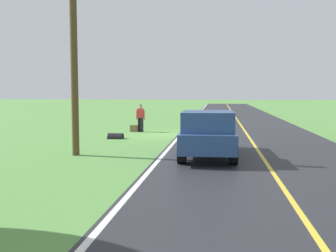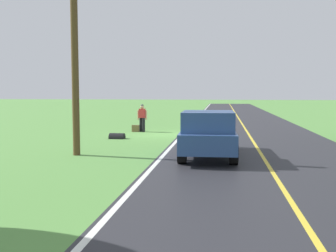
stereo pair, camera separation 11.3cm
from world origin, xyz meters
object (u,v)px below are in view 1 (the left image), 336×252
suitcase_carried (134,128)px  utility_pole_roadside (74,53)px  pickup_truck_passing (208,132)px  hitchhiker_walking (141,116)px

suitcase_carried → utility_pole_roadside: utility_pole_roadside is taller
suitcase_carried → pickup_truck_passing: 10.45m
hitchhiker_walking → suitcase_carried: hitchhiker_walking is taller
suitcase_carried → utility_pole_roadside: size_ratio=0.06×
pickup_truck_passing → suitcase_carried: bearing=-62.1°
utility_pole_roadside → pickup_truck_passing: bearing=-178.5°
hitchhiker_walking → utility_pole_roadside: size_ratio=0.22×
hitchhiker_walking → utility_pole_roadside: bearing=85.3°
suitcase_carried → pickup_truck_passing: bearing=26.7°
utility_pole_roadside → suitcase_carried: bearing=-92.2°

